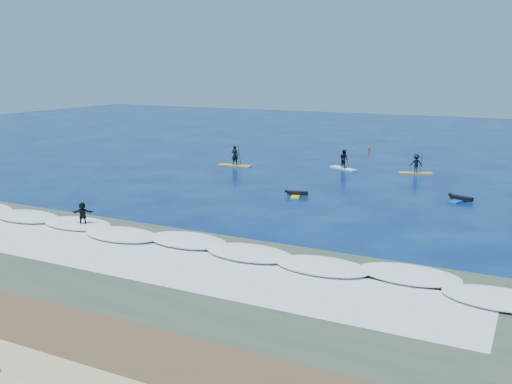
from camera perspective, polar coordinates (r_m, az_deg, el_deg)
The scene contains 11 objects.
ground at distance 40.24m, azimuth -0.39°, elevation -1.20°, with size 160.00×160.00×0.00m, color #040F4B.
shallow_water at distance 29.01m, azimuth -13.22°, elevation -7.03°, with size 90.00×13.00×0.01m, color #344738.
breaking_wave at distance 31.99m, azimuth -8.63°, elevation -4.99°, with size 40.00×6.00×0.30m, color white.
whitewater at distance 29.73m, azimuth -11.98°, elevation -6.50°, with size 34.00×5.00×0.02m, color silver.
sup_paddler_left at distance 55.45m, azimuth -2.12°, elevation 3.36°, with size 3.34×1.04×2.31m.
sup_paddler_center at distance 54.43m, azimuth 8.77°, elevation 3.13°, with size 3.03×2.11×2.13m.
sup_paddler_right at distance 53.44m, azimuth 15.71°, elevation 2.63°, with size 2.99×1.66×2.05m.
prone_paddler_near at distance 42.83m, azimuth 4.06°, elevation -0.17°, with size 1.76×2.31×0.47m.
prone_paddler_far at distance 43.69m, azimuth 19.75°, elevation -0.62°, with size 1.83×2.42×0.49m.
wave_surfer at distance 35.57m, azimuth -16.94°, elevation -2.22°, with size 2.04×1.52×1.47m.
marker_buoy at distance 66.12m, azimuth 11.22°, elevation 4.23°, with size 0.27×0.27×0.65m.
Camera 1 is at (17.86, -34.77, 9.55)m, focal length 40.00 mm.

